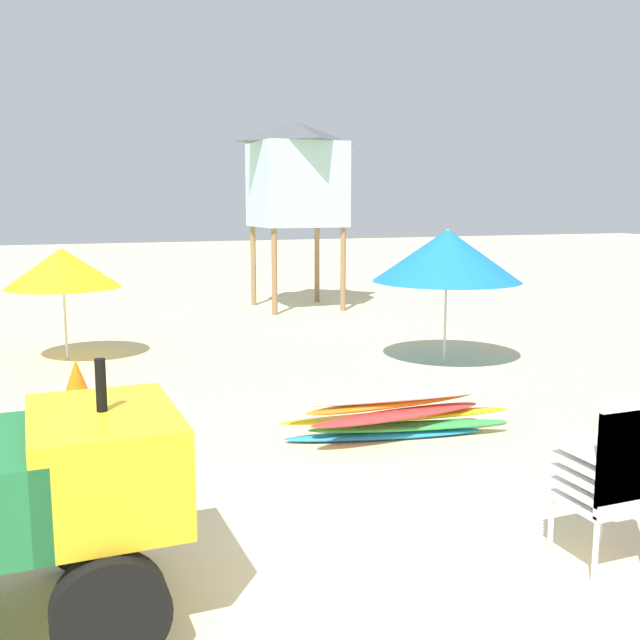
# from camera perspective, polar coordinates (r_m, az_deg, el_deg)

# --- Properties ---
(ground) EXTENTS (80.00, 80.00, 0.00)m
(ground) POSITION_cam_1_polar(r_m,az_deg,el_deg) (4.49, 0.30, -22.52)
(ground) COLOR beige
(stacked_plastic_chairs) EXTENTS (0.48, 0.48, 1.20)m
(stacked_plastic_chairs) POSITION_cam_1_polar(r_m,az_deg,el_deg) (5.08, 21.78, -10.57)
(stacked_plastic_chairs) COLOR white
(stacked_plastic_chairs) RESTS_ON ground
(surfboard_pile) EXTENTS (2.48, 0.78, 0.48)m
(surfboard_pile) POSITION_cam_1_polar(r_m,az_deg,el_deg) (7.48, 5.98, -7.28)
(surfboard_pile) COLOR #268CCC
(surfboard_pile) RESTS_ON ground
(lifeguard_tower) EXTENTS (1.98, 1.98, 4.07)m
(lifeguard_tower) POSITION_cam_1_polar(r_m,az_deg,el_deg) (16.35, -1.83, 11.22)
(lifeguard_tower) COLOR olive
(lifeguard_tower) RESTS_ON ground
(beach_umbrella_left) EXTENTS (1.68, 1.68, 1.69)m
(beach_umbrella_left) POSITION_cam_1_polar(r_m,az_deg,el_deg) (11.53, -19.32, 3.83)
(beach_umbrella_left) COLOR beige
(beach_umbrella_left) RESTS_ON ground
(beach_umbrella_mid) EXTENTS (2.15, 2.15, 1.97)m
(beach_umbrella_mid) POSITION_cam_1_polar(r_m,az_deg,el_deg) (10.81, 9.80, 4.95)
(beach_umbrella_mid) COLOR beige
(beach_umbrella_mid) RESTS_ON ground
(traffic_cone_near) EXTENTS (0.32, 0.32, 0.45)m
(traffic_cone_near) POSITION_cam_1_polar(r_m,az_deg,el_deg) (9.54, -18.34, -4.24)
(traffic_cone_near) COLOR orange
(traffic_cone_near) RESTS_ON ground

